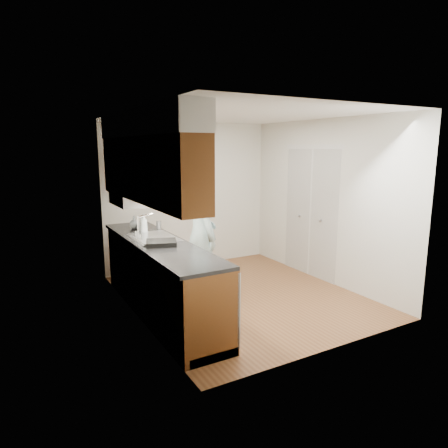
% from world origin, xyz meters
% --- Properties ---
extents(floor, '(3.50, 3.50, 0.00)m').
position_xyz_m(floor, '(0.00, 0.00, 0.00)').
color(floor, brown).
rests_on(floor, ground).
extents(ceiling, '(3.50, 3.50, 0.00)m').
position_xyz_m(ceiling, '(0.00, 0.00, 2.50)').
color(ceiling, white).
rests_on(ceiling, wall_left).
extents(wall_left, '(0.02, 3.50, 2.50)m').
position_xyz_m(wall_left, '(-1.50, 0.00, 1.25)').
color(wall_left, silver).
rests_on(wall_left, floor).
extents(wall_right, '(0.02, 3.50, 2.50)m').
position_xyz_m(wall_right, '(1.50, 0.00, 1.25)').
color(wall_right, silver).
rests_on(wall_right, floor).
extents(wall_back, '(3.00, 0.02, 2.50)m').
position_xyz_m(wall_back, '(0.00, 1.75, 1.25)').
color(wall_back, silver).
rests_on(wall_back, floor).
extents(counter, '(0.64, 2.80, 1.30)m').
position_xyz_m(counter, '(-1.20, -0.00, 0.49)').
color(counter, brown).
rests_on(counter, floor).
extents(upper_cabinets, '(0.47, 2.80, 1.21)m').
position_xyz_m(upper_cabinets, '(-1.33, 0.05, 1.95)').
color(upper_cabinets, brown).
rests_on(upper_cabinets, wall_left).
extents(closet_door, '(0.02, 1.22, 2.05)m').
position_xyz_m(closet_door, '(1.49, 0.30, 1.02)').
color(closet_door, white).
rests_on(closet_door, wall_right).
extents(floor_mat, '(0.53, 0.84, 0.02)m').
position_xyz_m(floor_mat, '(-0.57, 0.14, 0.01)').
color(floor_mat, '#575759').
rests_on(floor_mat, floor).
extents(person, '(0.52, 0.75, 2.06)m').
position_xyz_m(person, '(-0.57, 0.14, 1.04)').
color(person, '#A4C3C8').
rests_on(person, floor_mat).
extents(soap_bottle_a, '(0.11, 0.11, 0.26)m').
position_xyz_m(soap_bottle_a, '(-1.22, 0.54, 1.07)').
color(soap_bottle_a, silver).
rests_on(soap_bottle_a, counter).
extents(soap_bottle_b, '(0.11, 0.11, 0.17)m').
position_xyz_m(soap_bottle_b, '(-1.19, 0.76, 1.03)').
color(soap_bottle_b, silver).
rests_on(soap_bottle_b, counter).
extents(soap_bottle_c, '(0.21, 0.21, 0.19)m').
position_xyz_m(soap_bottle_c, '(-1.24, 0.90, 1.03)').
color(soap_bottle_c, silver).
rests_on(soap_bottle_c, counter).
extents(steel_can, '(0.08, 0.08, 0.13)m').
position_xyz_m(steel_can, '(-0.97, 0.64, 1.00)').
color(steel_can, '#A5A5AA').
rests_on(steel_can, counter).
extents(dish_rack, '(0.42, 0.39, 0.05)m').
position_xyz_m(dish_rack, '(-1.25, -0.20, 0.97)').
color(dish_rack, black).
rests_on(dish_rack, counter).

